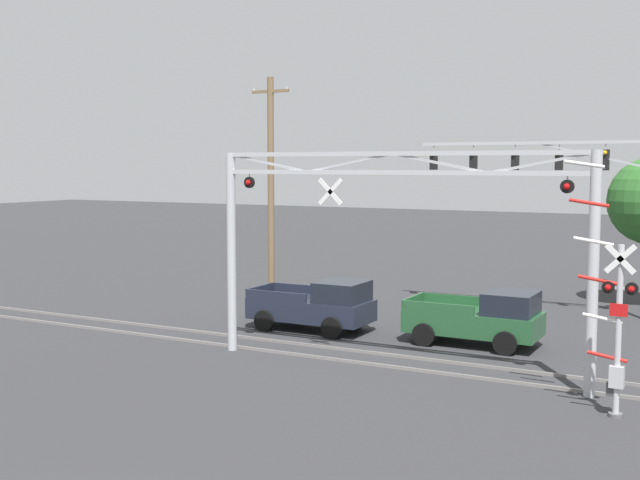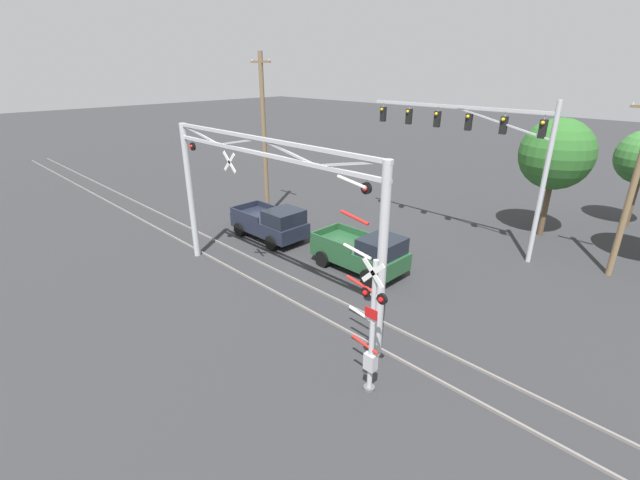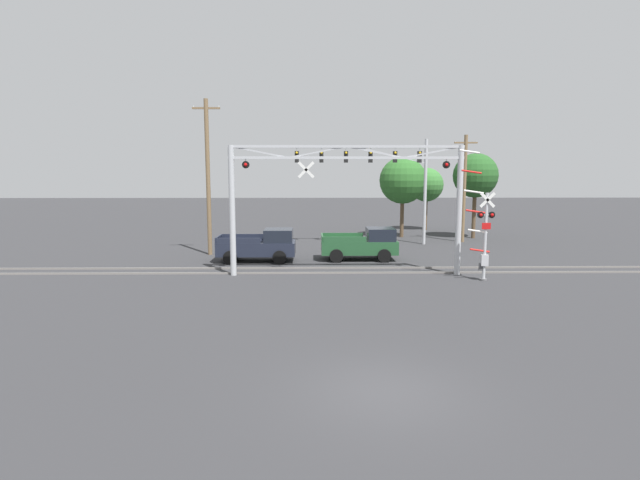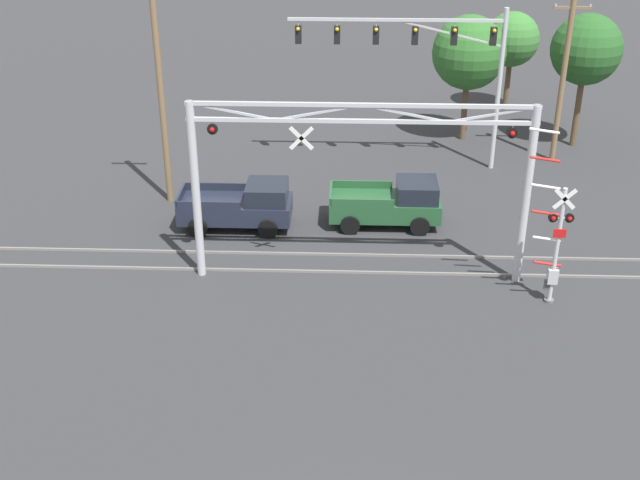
{
  "view_description": "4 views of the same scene",
  "coord_description": "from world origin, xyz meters",
  "px_view_note": "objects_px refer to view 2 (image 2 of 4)",
  "views": [
    {
      "loc": [
        9.66,
        -8.31,
        6.44
      ],
      "look_at": [
        -2.15,
        13.73,
        4.08
      ],
      "focal_mm": 45.0,
      "sensor_mm": 36.0,
      "label": 1
    },
    {
      "loc": [
        13.26,
        4.3,
        9.35
      ],
      "look_at": [
        -0.05,
        17.69,
        1.63
      ],
      "focal_mm": 24.0,
      "sensor_mm": 36.0,
      "label": 2
    },
    {
      "loc": [
        -1.78,
        -11.76,
        5.38
      ],
      "look_at": [
        -1.39,
        13.14,
        2.05
      ],
      "focal_mm": 28.0,
      "sensor_mm": 36.0,
      "label": 3
    },
    {
      "loc": [
        -0.4,
        -12.27,
        14.97
      ],
      "look_at": [
        -1.4,
        13.43,
        2.04
      ],
      "focal_mm": 45.0,
      "sensor_mm": 36.0,
      "label": 4
    }
  ],
  "objects_px": {
    "utility_pole_left": "(264,136)",
    "utility_pole_right": "(633,188)",
    "traffic_signal_span": "(489,143)",
    "crossing_gantry": "(263,199)",
    "background_tree_far_left_verge": "(556,154)",
    "crossing_signal_mast": "(369,325)",
    "pickup_truck_following": "(272,223)",
    "pickup_truck_lead": "(363,252)"
  },
  "relations": [
    {
      "from": "traffic_signal_span",
      "to": "utility_pole_left",
      "type": "distance_m",
      "value": 13.32
    },
    {
      "from": "pickup_truck_following",
      "to": "utility_pole_left",
      "type": "relative_size",
      "value": 0.47
    },
    {
      "from": "pickup_truck_following",
      "to": "pickup_truck_lead",
      "type": "bearing_deg",
      "value": 4.43
    },
    {
      "from": "crossing_gantry",
      "to": "utility_pole_left",
      "type": "height_order",
      "value": "utility_pole_left"
    },
    {
      "from": "utility_pole_left",
      "to": "background_tree_far_left_verge",
      "type": "xyz_separation_m",
      "value": [
        14.46,
        9.06,
        -0.44
      ]
    },
    {
      "from": "pickup_truck_following",
      "to": "utility_pole_right",
      "type": "relative_size",
      "value": 0.57
    },
    {
      "from": "background_tree_far_left_verge",
      "to": "crossing_gantry",
      "type": "bearing_deg",
      "value": -110.17
    },
    {
      "from": "crossing_gantry",
      "to": "utility_pole_right",
      "type": "bearing_deg",
      "value": 51.67
    },
    {
      "from": "crossing_gantry",
      "to": "utility_pole_right",
      "type": "height_order",
      "value": "utility_pole_right"
    },
    {
      "from": "traffic_signal_span",
      "to": "pickup_truck_following",
      "type": "distance_m",
      "value": 12.35
    },
    {
      "from": "traffic_signal_span",
      "to": "utility_pole_left",
      "type": "xyz_separation_m",
      "value": [
        -12.45,
        -4.72,
        -0.45
      ]
    },
    {
      "from": "crossing_signal_mast",
      "to": "background_tree_far_left_verge",
      "type": "bearing_deg",
      "value": 93.07
    },
    {
      "from": "utility_pole_right",
      "to": "background_tree_far_left_verge",
      "type": "relative_size",
      "value": 1.23
    },
    {
      "from": "crossing_gantry",
      "to": "pickup_truck_following",
      "type": "xyz_separation_m",
      "value": [
        -4.93,
        4.27,
        -3.38
      ]
    },
    {
      "from": "pickup_truck_lead",
      "to": "utility_pole_right",
      "type": "xyz_separation_m",
      "value": [
        8.7,
        8.04,
        3.33
      ]
    },
    {
      "from": "crossing_signal_mast",
      "to": "background_tree_far_left_verge",
      "type": "height_order",
      "value": "background_tree_far_left_verge"
    },
    {
      "from": "traffic_signal_span",
      "to": "crossing_gantry",
      "type": "bearing_deg",
      "value": -108.32
    },
    {
      "from": "crossing_signal_mast",
      "to": "background_tree_far_left_verge",
      "type": "xyz_separation_m",
      "value": [
        -0.94,
        17.48,
        2.48
      ]
    },
    {
      "from": "pickup_truck_following",
      "to": "background_tree_far_left_verge",
      "type": "xyz_separation_m",
      "value": [
        10.79,
        11.66,
        3.81
      ]
    },
    {
      "from": "utility_pole_left",
      "to": "utility_pole_right",
      "type": "bearing_deg",
      "value": 17.56
    },
    {
      "from": "background_tree_far_left_verge",
      "to": "utility_pole_right",
      "type": "bearing_deg",
      "value": -36.22
    },
    {
      "from": "pickup_truck_following",
      "to": "crossing_signal_mast",
      "type": "bearing_deg",
      "value": -26.39
    },
    {
      "from": "crossing_signal_mast",
      "to": "traffic_signal_span",
      "type": "height_order",
      "value": "traffic_signal_span"
    },
    {
      "from": "crossing_gantry",
      "to": "background_tree_far_left_verge",
      "type": "distance_m",
      "value": 16.98
    },
    {
      "from": "pickup_truck_lead",
      "to": "pickup_truck_following",
      "type": "height_order",
      "value": "same"
    },
    {
      "from": "traffic_signal_span",
      "to": "background_tree_far_left_verge",
      "type": "xyz_separation_m",
      "value": [
        2.01,
        4.34,
        -0.89
      ]
    },
    {
      "from": "crossing_signal_mast",
      "to": "traffic_signal_span",
      "type": "relative_size",
      "value": 0.64
    },
    {
      "from": "traffic_signal_span",
      "to": "utility_pole_left",
      "type": "relative_size",
      "value": 1.02
    },
    {
      "from": "utility_pole_left",
      "to": "utility_pole_right",
      "type": "xyz_separation_m",
      "value": [
        18.73,
        5.93,
        -0.91
      ]
    },
    {
      "from": "crossing_signal_mast",
      "to": "pickup_truck_lead",
      "type": "bearing_deg",
      "value": 130.39
    },
    {
      "from": "crossing_signal_mast",
      "to": "pickup_truck_lead",
      "type": "xyz_separation_m",
      "value": [
        -5.37,
        6.31,
        -1.33
      ]
    },
    {
      "from": "utility_pole_left",
      "to": "utility_pole_right",
      "type": "height_order",
      "value": "utility_pole_left"
    },
    {
      "from": "crossing_signal_mast",
      "to": "utility_pole_left",
      "type": "relative_size",
      "value": 0.65
    },
    {
      "from": "crossing_signal_mast",
      "to": "pickup_truck_following",
      "type": "bearing_deg",
      "value": 153.61
    },
    {
      "from": "utility_pole_left",
      "to": "utility_pole_right",
      "type": "relative_size",
      "value": 1.22
    },
    {
      "from": "pickup_truck_lead",
      "to": "utility_pole_left",
      "type": "xyz_separation_m",
      "value": [
        -10.03,
        2.11,
        4.25
      ]
    },
    {
      "from": "pickup_truck_lead",
      "to": "crossing_gantry",
      "type": "bearing_deg",
      "value": -106.63
    },
    {
      "from": "pickup_truck_lead",
      "to": "pickup_truck_following",
      "type": "distance_m",
      "value": 6.37
    },
    {
      "from": "traffic_signal_span",
      "to": "utility_pole_left",
      "type": "height_order",
      "value": "utility_pole_left"
    },
    {
      "from": "crossing_signal_mast",
      "to": "crossing_gantry",
      "type": "bearing_deg",
      "value": 167.2
    },
    {
      "from": "crossing_gantry",
      "to": "crossing_signal_mast",
      "type": "height_order",
      "value": "crossing_gantry"
    },
    {
      "from": "crossing_signal_mast",
      "to": "pickup_truck_following",
      "type": "distance_m",
      "value": 13.16
    }
  ]
}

